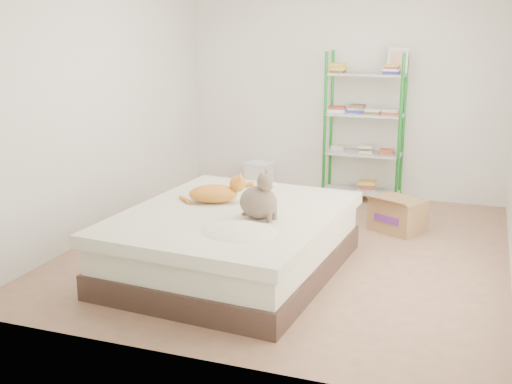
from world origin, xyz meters
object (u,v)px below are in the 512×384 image
at_px(white_bin, 259,176).
at_px(bed, 233,241).
at_px(shelf_unit, 365,126).
at_px(cardboard_box, 398,215).
at_px(grey_cat, 258,195).
at_px(orange_cat, 213,191).

bearing_deg(white_bin, bed, -75.48).
relative_size(shelf_unit, cardboard_box, 2.84).
bearing_deg(grey_cat, bed, 77.35).
height_order(cardboard_box, white_bin, cardboard_box).
bearing_deg(cardboard_box, grey_cat, -91.59).
distance_m(bed, orange_cat, 0.48).
bearing_deg(cardboard_box, orange_cat, -109.41).
distance_m(shelf_unit, cardboard_box, 1.36).
bearing_deg(shelf_unit, white_bin, -178.59).
bearing_deg(shelf_unit, orange_cat, -109.74).
bearing_deg(grey_cat, shelf_unit, 2.88).
xyz_separation_m(grey_cat, white_bin, (-0.92, 2.65, -0.53)).
distance_m(orange_cat, white_bin, 2.42).
bearing_deg(orange_cat, shelf_unit, 48.95).
xyz_separation_m(orange_cat, shelf_unit, (0.85, 2.38, 0.24)).
xyz_separation_m(orange_cat, white_bin, (-0.41, 2.35, -0.44)).
height_order(bed, orange_cat, orange_cat).
bearing_deg(grey_cat, white_bin, 29.32).
bearing_deg(orange_cat, cardboard_box, 22.60).
xyz_separation_m(bed, grey_cat, (0.27, -0.11, 0.45)).
relative_size(bed, white_bin, 6.08).
bearing_deg(grey_cat, orange_cat, 69.94).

